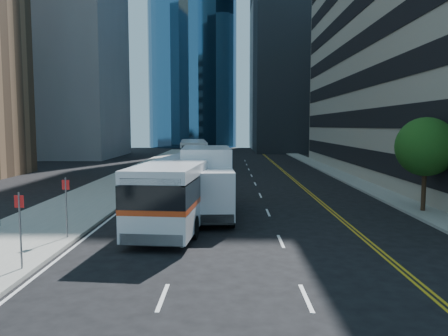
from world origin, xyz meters
The scene contains 8 objects.
ground centered at (0.00, 0.00, 0.00)m, with size 160.00×160.00×0.00m, color black.
sidewalk_west centered at (-10.50, 25.00, 0.07)m, with size 5.00×90.00×0.15m, color gray.
sidewalk_east centered at (9.00, 25.00, 0.07)m, with size 2.00×90.00×0.15m, color gray.
midrise_west centered at (-28.00, 52.00, 17.50)m, with size 18.00×18.00×35.00m, color gray.
street_tree centered at (9.00, 8.00, 3.64)m, with size 3.20×3.20×5.10m.
bus_front centered at (-4.00, 6.02, 1.70)m, with size 3.70×12.24×3.11m.
bus_rear centered at (-5.58, 32.05, 1.72)m, with size 3.76×12.42×3.16m.
box_truck centered at (-2.87, 7.28, 1.89)m, with size 3.00×7.64×3.59m.
Camera 1 is at (-1.64, -15.75, 4.77)m, focal length 35.00 mm.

